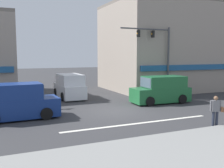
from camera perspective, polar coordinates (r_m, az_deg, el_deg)
name	(u,v)px	position (r m, az deg, el deg)	size (l,w,h in m)	color
ground_plane	(114,111)	(17.81, 0.44, -5.88)	(120.00, 120.00, 0.00)	#333335
lane_marking_stripe	(140,123)	(14.78, 6.06, -8.47)	(9.00, 0.24, 0.01)	silver
sidewalk_curb	(205,152)	(10.91, 19.62, -13.84)	(40.00, 5.00, 0.16)	gray
building_right_corner	(169,47)	(30.25, 12.24, 7.82)	(13.44, 9.76, 9.25)	gray
utility_pole_far_right	(159,49)	(28.81, 10.29, 7.43)	(1.40, 0.22, 8.42)	brown
traffic_light_mast	(159,50)	(23.43, 10.27, 7.24)	(4.89, 0.29, 6.20)	#47474C
van_waiting_far	(161,90)	(21.00, 10.71, -1.33)	(4.68, 2.19, 2.11)	#1E6033
van_crossing_leftbound	(69,87)	(23.24, -9.24, -0.57)	(2.05, 4.61, 2.11)	silver
van_crossing_center	(17,102)	(16.38, -20.01, -3.77)	(4.65, 2.14, 2.11)	navy
pedestrian_foreground_with_bag	(216,110)	(14.65, 21.68, -5.22)	(0.65, 0.51, 1.67)	#232838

